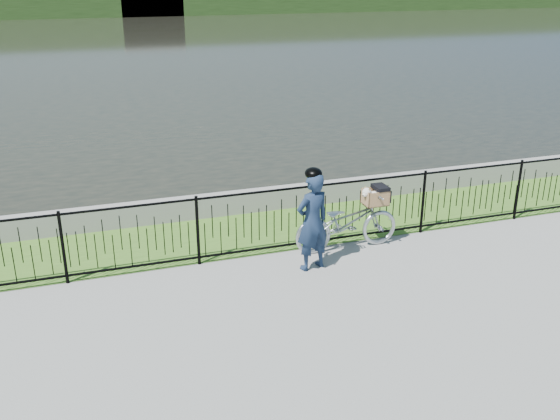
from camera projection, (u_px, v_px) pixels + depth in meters
name	position (u px, v px, depth m)	size (l,w,h in m)	color
ground	(292.00, 301.00, 8.81)	(120.00, 120.00, 0.00)	gray
grass_strip	(243.00, 232.00, 11.10)	(60.00, 2.00, 0.01)	#426D22
water	(110.00, 46.00, 37.96)	(120.00, 120.00, 0.00)	black
quay_wall	(229.00, 203.00, 11.92)	(60.00, 0.30, 0.40)	gray
fence	(259.00, 223.00, 10.01)	(14.00, 0.06, 1.15)	black
far_treeline	(87.00, 0.00, 61.27)	(120.00, 6.00, 3.00)	#26431A
bicycle_rig	(347.00, 221.00, 10.31)	(1.81, 0.63, 1.07)	#ABB1B7
cyclist	(312.00, 220.00, 9.50)	(0.65, 0.51, 1.64)	#172640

